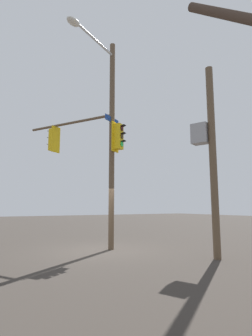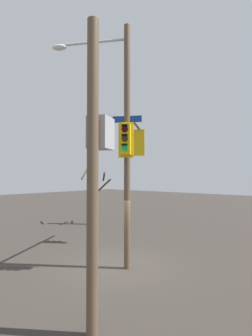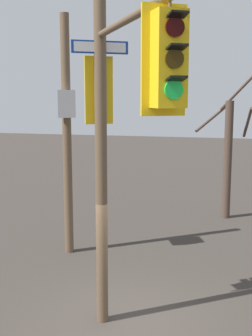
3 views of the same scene
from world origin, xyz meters
name	(u,v)px [view 1 (image 1 of 3)]	position (x,y,z in m)	size (l,w,h in m)	color
ground_plane	(101,251)	(0.00, 0.00, 0.00)	(80.00, 80.00, 0.00)	#37312B
main_signal_pole_assembly	(97,132)	(-0.02, 0.56, 5.04)	(3.18, 5.95, 9.09)	brown
secondary_pole_assembly	(209,151)	(2.54, -3.46, 3.73)	(0.66, 0.88, 6.85)	brown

